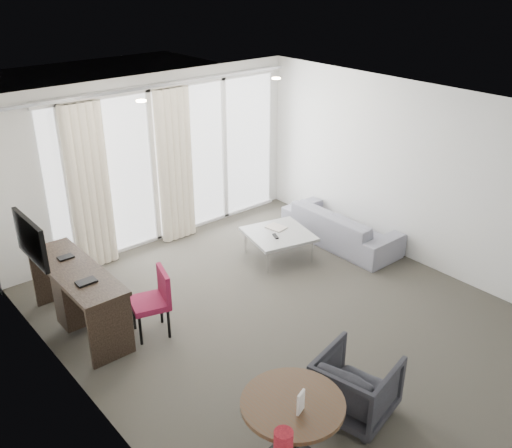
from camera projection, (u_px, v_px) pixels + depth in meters
floor at (287, 319)px, 7.12m from camera, size 5.00×6.00×0.00m
ceiling at (292, 114)px, 6.01m from camera, size 5.00×6.00×0.00m
wall_left at (86, 302)px, 5.11m from camera, size 0.00×6.00×2.60m
wall_right at (419, 177)px, 8.02m from camera, size 0.00×6.00×2.60m
window_panel at (172, 163)px, 8.85m from camera, size 4.00×0.02×2.38m
window_frame at (173, 163)px, 8.84m from camera, size 4.10×0.06×2.44m
curtain_left at (90, 188)px, 7.89m from camera, size 0.60×0.20×2.38m
curtain_right at (175, 166)px, 8.71m from camera, size 0.60×0.20×2.38m
curtain_track at (155, 86)px, 8.03m from camera, size 4.80×0.04×0.04m
downlight_a at (141, 101)px, 6.60m from camera, size 0.12×0.12×0.02m
downlight_b at (276, 78)px, 7.82m from camera, size 0.12×0.12×0.02m
desk at (79, 299)px, 6.79m from camera, size 0.54×1.73×0.81m
tv at (30, 240)px, 6.12m from camera, size 0.05×0.80×0.50m
desk_chair at (150, 304)px, 6.69m from camera, size 0.55×0.53×0.82m
round_table at (292, 434)px, 4.94m from camera, size 0.89×0.89×0.72m
menu_card at (300, 411)px, 4.68m from camera, size 0.11×0.06×0.20m
tub_armchair at (356, 386)px, 5.53m from camera, size 0.86×0.85×0.66m
coffee_table at (278, 245)px, 8.51m from camera, size 1.07×1.07×0.40m
remote at (275, 239)px, 8.33m from camera, size 0.10×0.16×0.02m
magazine at (276, 230)px, 8.60m from camera, size 0.25×0.30×0.02m
sofa at (341, 226)px, 8.91m from camera, size 0.76×1.94×0.57m
terrace_slab at (132, 207)px, 10.44m from camera, size 5.60×3.00×0.12m
rattan_chair_a at (154, 180)px, 10.43m from camera, size 0.70×0.70×0.80m
rattan_chair_b at (206, 172)px, 10.69m from camera, size 0.63×0.63×0.89m
rattan_table at (159, 183)px, 10.75m from camera, size 0.47×0.47×0.46m
balustrade at (93, 159)px, 11.20m from camera, size 5.50×0.06×1.05m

